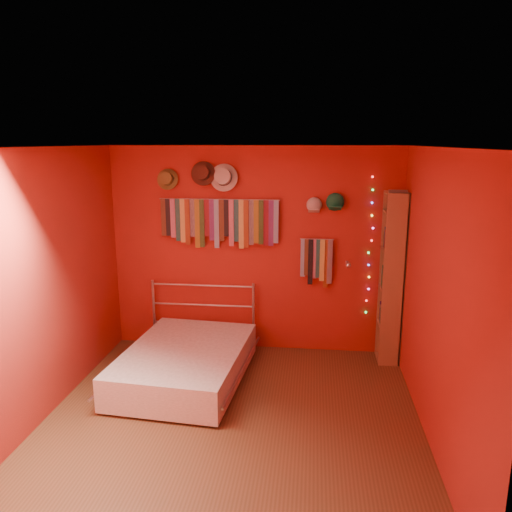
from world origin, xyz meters
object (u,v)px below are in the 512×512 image
at_px(bookshelf, 395,278).
at_px(tie_rack, 220,220).
at_px(reading_lamp, 348,265).
at_px(bed, 185,363).

bearing_deg(bookshelf, tie_rack, 175.70).
bearing_deg(tie_rack, bookshelf, -4.30).
bearing_deg(reading_lamp, tie_rack, 174.66).
xyz_separation_m(bookshelf, bed, (-2.28, -0.78, -0.81)).
xyz_separation_m(tie_rack, reading_lamp, (1.52, -0.14, -0.47)).
bearing_deg(bed, reading_lamp, 29.26).
xyz_separation_m(reading_lamp, bookshelf, (0.54, -0.01, -0.14)).
height_order(reading_lamp, bed, reading_lamp).
height_order(tie_rack, bed, tie_rack).
bearing_deg(bed, tie_rack, 81.10).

